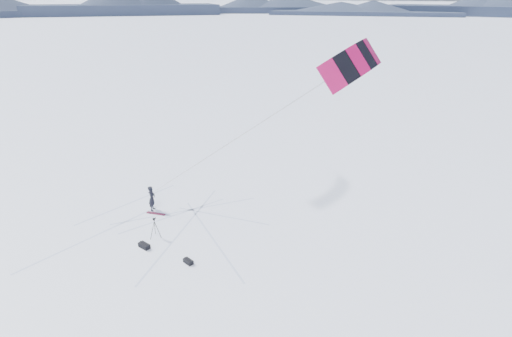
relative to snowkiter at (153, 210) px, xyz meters
The scene contains 9 objects.
ground 2.33m from the snowkiter, 49.22° to the right, with size 1800.00×1800.00×0.00m, color white.
horizon_hills 3.81m from the snowkiter, 49.22° to the right, with size 704.84×706.81×8.00m.
snow_tracks 2.55m from the snowkiter, 43.56° to the right, with size 17.62×10.25×0.01m.
snowkiter is the anchor object (origin of this frame).
snowboard 0.66m from the snowkiter, 31.80° to the right, with size 1.36×0.25×0.04m, color maroon.
tripod 3.82m from the snowkiter, 46.28° to the right, with size 0.66×0.67×1.33m.
gear_bag_a 4.82m from the snowkiter, 54.86° to the right, with size 0.80×0.48×0.33m.
gear_bag_b 7.20m from the snowkiter, 33.44° to the right, with size 0.69×0.47×0.29m.
power_kite 17.27m from the snowkiter, ahead, with size 14.55×6.43×10.73m.
Camera 1 is at (17.35, -18.00, 13.94)m, focal length 30.00 mm.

